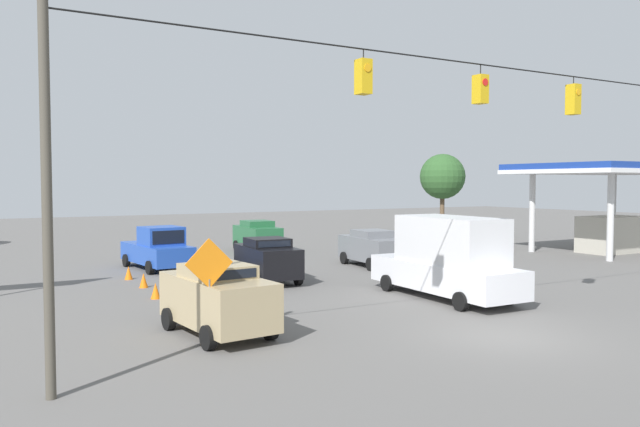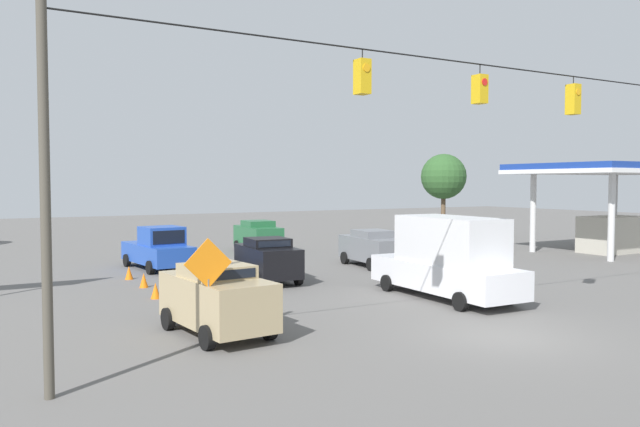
{
  "view_description": "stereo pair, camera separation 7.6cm",
  "coord_description": "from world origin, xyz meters",
  "px_view_note": "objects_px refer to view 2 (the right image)",
  "views": [
    {
      "loc": [
        12.89,
        12.05,
        4.24
      ],
      "look_at": [
        0.63,
        -8.9,
        3.04
      ],
      "focal_mm": 35.0,
      "sensor_mm": 36.0,
      "label": 1
    },
    {
      "loc": [
        12.83,
        12.09,
        4.24
      ],
      "look_at": [
        0.63,
        -8.9,
        3.04
      ],
      "focal_mm": 35.0,
      "sensor_mm": 36.0,
      "label": 2
    }
  ],
  "objects_px": {
    "sedan_black_withflow_mid": "(268,259)",
    "traffic_cone_nearest": "(211,319)",
    "sedan_grey_oncoming_far": "(373,247)",
    "work_zone_sign": "(208,272)",
    "pickup_truck_blue_withflow_far": "(158,249)",
    "traffic_cone_second": "(183,303)",
    "box_truck_white_crossing_near": "(447,258)",
    "sedan_tan_parked_shoulder": "(217,298)",
    "traffic_cone_fifth": "(129,273)",
    "tree_horizon_right": "(444,177)",
    "traffic_cone_fourth": "(144,280)",
    "gas_station": "(614,188)",
    "traffic_cone_third": "(156,291)",
    "overhead_signal_span": "(480,154)",
    "sedan_green_oncoming_deep": "(258,236)"
  },
  "relations": [
    {
      "from": "box_truck_white_crossing_near",
      "to": "tree_horizon_right",
      "type": "distance_m",
      "value": 28.64
    },
    {
      "from": "traffic_cone_fourth",
      "to": "sedan_green_oncoming_deep",
      "type": "bearing_deg",
      "value": -134.55
    },
    {
      "from": "traffic_cone_third",
      "to": "traffic_cone_second",
      "type": "bearing_deg",
      "value": 92.38
    },
    {
      "from": "overhead_signal_span",
      "to": "traffic_cone_fifth",
      "type": "height_order",
      "value": "overhead_signal_span"
    },
    {
      "from": "traffic_cone_fifth",
      "to": "tree_horizon_right",
      "type": "bearing_deg",
      "value": -158.31
    },
    {
      "from": "sedan_black_withflow_mid",
      "to": "tree_horizon_right",
      "type": "xyz_separation_m",
      "value": [
        -22.77,
        -14.78,
        3.73
      ]
    },
    {
      "from": "box_truck_white_crossing_near",
      "to": "traffic_cone_second",
      "type": "height_order",
      "value": "box_truck_white_crossing_near"
    },
    {
      "from": "gas_station",
      "to": "sedan_tan_parked_shoulder",
      "type": "bearing_deg",
      "value": 14.66
    },
    {
      "from": "sedan_black_withflow_mid",
      "to": "traffic_cone_nearest",
      "type": "xyz_separation_m",
      "value": [
        5.07,
        6.85,
        -0.69
      ]
    },
    {
      "from": "tree_horizon_right",
      "to": "gas_station",
      "type": "bearing_deg",
      "value": 91.12
    },
    {
      "from": "sedan_tan_parked_shoulder",
      "to": "traffic_cone_second",
      "type": "height_order",
      "value": "sedan_tan_parked_shoulder"
    },
    {
      "from": "pickup_truck_blue_withflow_far",
      "to": "traffic_cone_fifth",
      "type": "relative_size",
      "value": 8.8
    },
    {
      "from": "sedan_tan_parked_shoulder",
      "to": "traffic_cone_fifth",
      "type": "bearing_deg",
      "value": -91.18
    },
    {
      "from": "pickup_truck_blue_withflow_far",
      "to": "traffic_cone_fourth",
      "type": "bearing_deg",
      "value": 68.27
    },
    {
      "from": "sedan_tan_parked_shoulder",
      "to": "traffic_cone_third",
      "type": "distance_m",
      "value": 6.3
    },
    {
      "from": "box_truck_white_crossing_near",
      "to": "sedan_grey_oncoming_far",
      "type": "height_order",
      "value": "box_truck_white_crossing_near"
    },
    {
      "from": "sedan_black_withflow_mid",
      "to": "traffic_cone_fourth",
      "type": "bearing_deg",
      "value": -14.74
    },
    {
      "from": "traffic_cone_nearest",
      "to": "work_zone_sign",
      "type": "distance_m",
      "value": 2.84
    },
    {
      "from": "tree_horizon_right",
      "to": "sedan_grey_oncoming_far",
      "type": "bearing_deg",
      "value": 38.87
    },
    {
      "from": "sedan_grey_oncoming_far",
      "to": "sedan_tan_parked_shoulder",
      "type": "height_order",
      "value": "sedan_tan_parked_shoulder"
    },
    {
      "from": "overhead_signal_span",
      "to": "sedan_tan_parked_shoulder",
      "type": "xyz_separation_m",
      "value": [
        6.71,
        -3.24,
        -4.03
      ]
    },
    {
      "from": "pickup_truck_blue_withflow_far",
      "to": "work_zone_sign",
      "type": "xyz_separation_m",
      "value": [
        3.01,
        15.34,
        1.01
      ]
    },
    {
      "from": "traffic_cone_second",
      "to": "work_zone_sign",
      "type": "height_order",
      "value": "work_zone_sign"
    },
    {
      "from": "traffic_cone_nearest",
      "to": "work_zone_sign",
      "type": "xyz_separation_m",
      "value": [
        0.84,
        2.12,
        1.69
      ]
    },
    {
      "from": "sedan_grey_oncoming_far",
      "to": "work_zone_sign",
      "type": "height_order",
      "value": "work_zone_sign"
    },
    {
      "from": "overhead_signal_span",
      "to": "traffic_cone_fifth",
      "type": "distance_m",
      "value": 16.67
    },
    {
      "from": "sedan_green_oncoming_deep",
      "to": "gas_station",
      "type": "bearing_deg",
      "value": 149.21
    },
    {
      "from": "tree_horizon_right",
      "to": "traffic_cone_third",
      "type": "bearing_deg",
      "value": 30.0
    },
    {
      "from": "box_truck_white_crossing_near",
      "to": "traffic_cone_fifth",
      "type": "height_order",
      "value": "box_truck_white_crossing_near"
    },
    {
      "from": "tree_horizon_right",
      "to": "traffic_cone_second",
      "type": "bearing_deg",
      "value": 34.24
    },
    {
      "from": "work_zone_sign",
      "to": "tree_horizon_right",
      "type": "xyz_separation_m",
      "value": [
        -28.67,
        -23.75,
        2.73
      ]
    },
    {
      "from": "box_truck_white_crossing_near",
      "to": "traffic_cone_fifth",
      "type": "xyz_separation_m",
      "value": [
        9.01,
        -10.44,
        -1.18
      ]
    },
    {
      "from": "overhead_signal_span",
      "to": "traffic_cone_second",
      "type": "bearing_deg",
      "value": -45.44
    },
    {
      "from": "sedan_grey_oncoming_far",
      "to": "gas_station",
      "type": "height_order",
      "value": "gas_station"
    },
    {
      "from": "sedan_black_withflow_mid",
      "to": "gas_station",
      "type": "relative_size",
      "value": 0.35
    },
    {
      "from": "pickup_truck_blue_withflow_far",
      "to": "traffic_cone_second",
      "type": "height_order",
      "value": "pickup_truck_blue_withflow_far"
    },
    {
      "from": "traffic_cone_fourth",
      "to": "gas_station",
      "type": "distance_m",
      "value": 28.25
    },
    {
      "from": "sedan_tan_parked_shoulder",
      "to": "pickup_truck_blue_withflow_far",
      "type": "bearing_deg",
      "value": -99.23
    },
    {
      "from": "traffic_cone_third",
      "to": "work_zone_sign",
      "type": "xyz_separation_m",
      "value": [
        0.74,
        7.62,
        1.69
      ]
    },
    {
      "from": "sedan_grey_oncoming_far",
      "to": "gas_station",
      "type": "xyz_separation_m",
      "value": [
        -16.27,
        2.12,
        2.94
      ]
    },
    {
      "from": "traffic_cone_nearest",
      "to": "gas_station",
      "type": "bearing_deg",
      "value": -166.73
    },
    {
      "from": "overhead_signal_span",
      "to": "sedan_tan_parked_shoulder",
      "type": "distance_m",
      "value": 8.47
    },
    {
      "from": "sedan_black_withflow_mid",
      "to": "gas_station",
      "type": "distance_m",
      "value": 23.24
    },
    {
      "from": "sedan_black_withflow_mid",
      "to": "tree_horizon_right",
      "type": "relative_size",
      "value": 0.6
    },
    {
      "from": "traffic_cone_second",
      "to": "overhead_signal_span",
      "type": "bearing_deg",
      "value": 134.56
    },
    {
      "from": "traffic_cone_fifth",
      "to": "traffic_cone_fourth",
      "type": "bearing_deg",
      "value": 90.32
    },
    {
      "from": "sedan_grey_oncoming_far",
      "to": "sedan_tan_parked_shoulder",
      "type": "relative_size",
      "value": 1.06
    },
    {
      "from": "traffic_cone_fourth",
      "to": "tree_horizon_right",
      "type": "distance_m",
      "value": 31.11
    },
    {
      "from": "traffic_cone_nearest",
      "to": "traffic_cone_third",
      "type": "relative_size",
      "value": 1.0
    },
    {
      "from": "traffic_cone_second",
      "to": "traffic_cone_fourth",
      "type": "bearing_deg",
      "value": -91.39
    }
  ]
}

